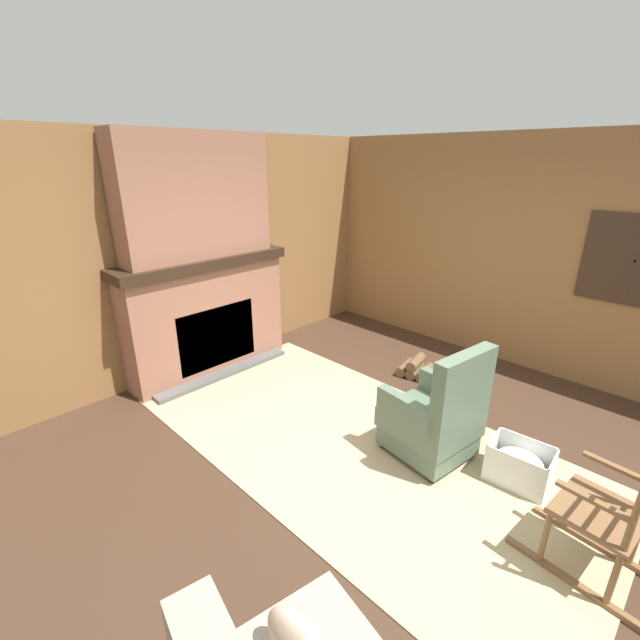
# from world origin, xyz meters

# --- Properties ---
(ground_plane) EXTENTS (14.00, 14.00, 0.00)m
(ground_plane) POSITION_xyz_m (0.00, 0.00, 0.00)
(ground_plane) COLOR #3D281C
(wood_panel_wall_left) EXTENTS (0.06, 6.02, 2.69)m
(wood_panel_wall_left) POSITION_xyz_m (-2.74, 0.00, 1.34)
(wood_panel_wall_left) COLOR olive
(wood_panel_wall_left) RESTS_ON ground
(wood_panel_wall_back) EXTENTS (6.02, 0.09, 2.69)m
(wood_panel_wall_back) POSITION_xyz_m (0.03, 2.74, 1.35)
(wood_panel_wall_back) COLOR olive
(wood_panel_wall_back) RESTS_ON ground
(fireplace_hearth) EXTENTS (0.61, 2.00, 1.37)m
(fireplace_hearth) POSITION_xyz_m (-2.50, 0.00, 0.68)
(fireplace_hearth) COLOR #93604C
(fireplace_hearth) RESTS_ON ground
(chimney_breast) EXTENTS (0.36, 1.67, 1.29)m
(chimney_breast) POSITION_xyz_m (-2.51, 0.00, 2.02)
(chimney_breast) COLOR #93604C
(chimney_breast) RESTS_ON fireplace_hearth
(area_rug) EXTENTS (4.15, 2.11, 0.01)m
(area_rug) POSITION_xyz_m (-0.32, 0.09, 0.01)
(area_rug) COLOR tan
(area_rug) RESTS_ON ground
(armchair) EXTENTS (0.76, 0.72, 1.06)m
(armchair) POSITION_xyz_m (0.26, 0.42, 0.37)
(armchair) COLOR #516651
(armchair) RESTS_ON ground
(rocking_chair) EXTENTS (0.84, 0.51, 1.18)m
(rocking_chair) POSITION_xyz_m (1.54, 0.15, 0.41)
(rocking_chair) COLOR brown
(rocking_chair) RESTS_ON ground
(firewood_stack) EXTENTS (0.43, 0.41, 0.22)m
(firewood_stack) POSITION_xyz_m (-0.65, 1.59, 0.09)
(firewood_stack) COLOR brown
(firewood_stack) RESTS_ON ground
(laundry_basket) EXTENTS (0.47, 0.36, 0.33)m
(laundry_basket) POSITION_xyz_m (0.91, 0.62, 0.17)
(laundry_basket) COLOR white
(laundry_basket) RESTS_ON ground
(oil_lamp_vase) EXTENTS (0.09, 0.09, 0.26)m
(oil_lamp_vase) POSITION_xyz_m (-2.55, -0.55, 1.47)
(oil_lamp_vase) COLOR #B24C42
(oil_lamp_vase) RESTS_ON fireplace_hearth
(storage_case) EXTENTS (0.17, 0.26, 0.15)m
(storage_case) POSITION_xyz_m (-2.55, 0.54, 1.45)
(storage_case) COLOR brown
(storage_case) RESTS_ON fireplace_hearth
(decorative_plate_on_mantel) EXTENTS (0.06, 0.24, 0.24)m
(decorative_plate_on_mantel) POSITION_xyz_m (-2.57, 0.04, 1.49)
(decorative_plate_on_mantel) COLOR red
(decorative_plate_on_mantel) RESTS_ON fireplace_hearth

